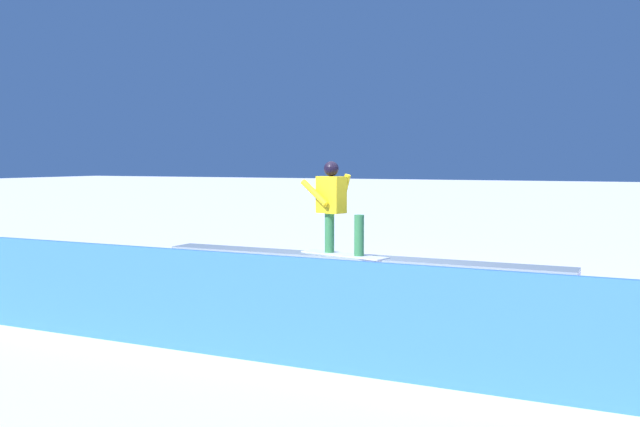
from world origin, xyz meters
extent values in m
plane|color=white|center=(0.00, 0.00, 0.00)|extent=(120.00, 120.00, 0.00)
cube|color=white|center=(0.00, 0.00, 0.25)|extent=(6.11, 0.50, 0.51)
cube|color=red|center=(0.00, 0.00, 0.13)|extent=(6.12, 0.51, 0.12)
cube|color=gray|center=(0.00, 0.00, 0.53)|extent=(6.11, 0.56, 0.04)
cube|color=silver|center=(0.16, 0.00, 0.56)|extent=(1.44, 0.69, 0.01)
cylinder|color=#337C43|center=(0.42, -0.08, 0.86)|extent=(0.17, 0.17, 0.58)
cylinder|color=#337C43|center=(-0.11, 0.08, 0.86)|extent=(0.17, 0.17, 0.58)
cube|color=yellow|center=(0.39, -0.07, 1.42)|extent=(0.45, 0.34, 0.54)
sphere|color=black|center=(0.39, -0.07, 1.80)|extent=(0.22, 0.22, 0.22)
cylinder|color=yellow|center=(0.61, 0.04, 1.44)|extent=(0.51, 0.23, 0.39)
cylinder|color=yellow|center=(0.25, -0.20, 1.44)|extent=(0.26, 0.16, 0.55)
cube|color=#3876E0|center=(0.00, 3.54, 0.51)|extent=(12.65, 0.22, 1.03)
camera|label=1|loc=(-3.72, 9.23, 1.91)|focal=39.11mm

